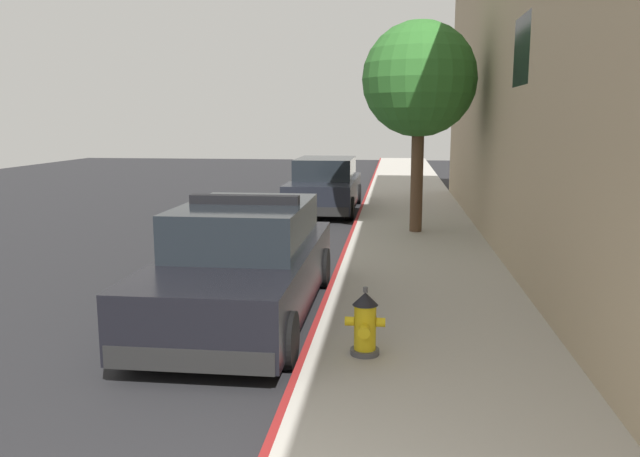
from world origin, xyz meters
TOP-DOWN VIEW (x-y plane):
  - ground_plane at (-4.56, 10.00)m, footprint 32.34×60.00m
  - sidewalk_pavement at (1.44, 10.00)m, footprint 2.88×60.00m
  - curb_painted_edge at (-0.04, 10.00)m, footprint 0.08×60.00m
  - police_cruiser at (-1.09, 5.57)m, footprint 1.94×4.84m
  - parked_car_silver_ahead at (-1.13, 15.89)m, footprint 1.94×4.84m
  - fire_hydrant at (0.63, 3.97)m, footprint 0.44×0.40m
  - street_tree at (1.42, 11.85)m, footprint 2.55×2.55m

SIDE VIEW (x-z plane):
  - ground_plane at x=-4.56m, z-range -0.20..0.00m
  - sidewalk_pavement at x=1.44m, z-range 0.00..0.14m
  - curb_painted_edge at x=-0.04m, z-range 0.00..0.14m
  - fire_hydrant at x=0.63m, z-range 0.11..0.87m
  - parked_car_silver_ahead at x=-1.13m, z-range -0.04..1.52m
  - police_cruiser at x=-1.09m, z-range -0.10..1.58m
  - street_tree at x=1.42m, z-range 1.19..5.89m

